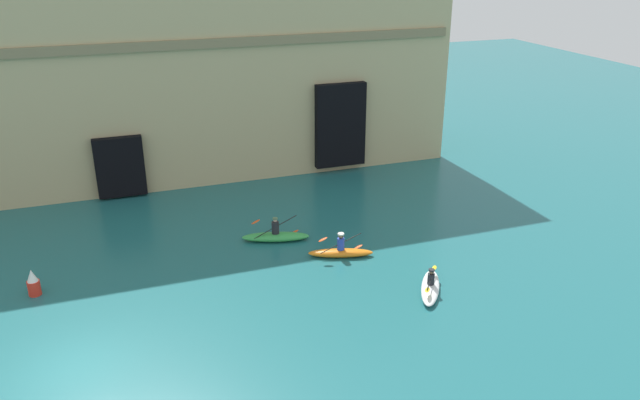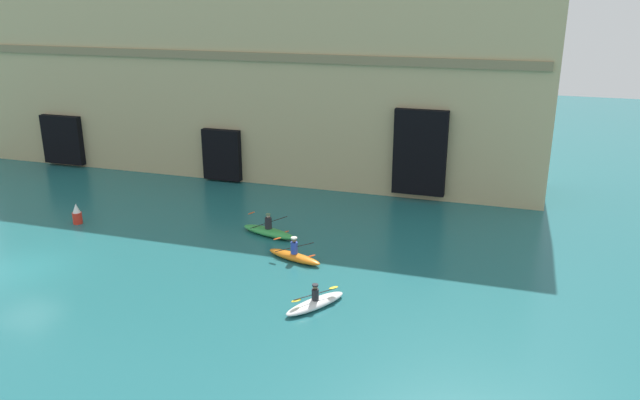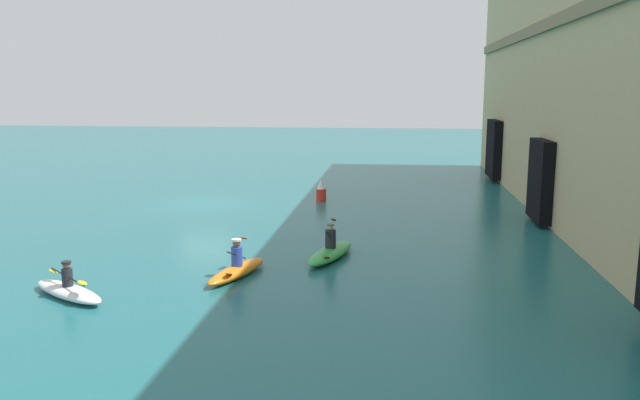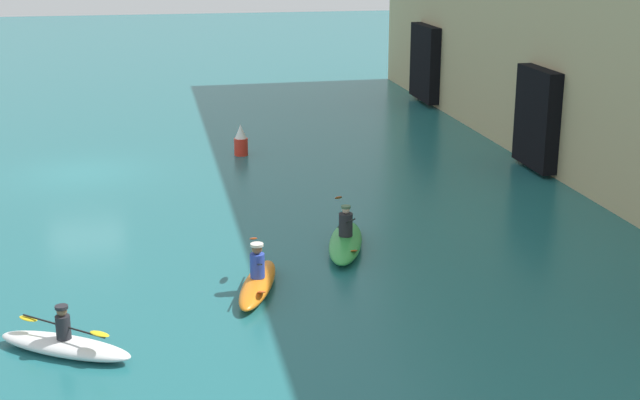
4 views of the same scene
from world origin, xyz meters
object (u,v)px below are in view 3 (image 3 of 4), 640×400
object	(u,v)px
kayak_green	(330,252)
marker_buoy	(321,191)
kayak_white	(68,290)
kayak_orange	(237,269)

from	to	relation	value
kayak_green	marker_buoy	distance (m)	10.63
kayak_green	kayak_white	xyz separation A→B (m)	(4.70, -6.59, -0.04)
marker_buoy	kayak_white	bearing A→B (deg)	-18.36
kayak_green	kayak_white	bearing A→B (deg)	141.63
kayak_white	marker_buoy	distance (m)	16.03
kayak_orange	marker_buoy	distance (m)	12.89
kayak_orange	kayak_green	bearing A→B (deg)	-29.87
kayak_white	kayak_green	bearing A→B (deg)	66.76
kayak_white	kayak_orange	distance (m)	4.68
kayak_white	marker_buoy	size ratio (longest dim) A/B	2.53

